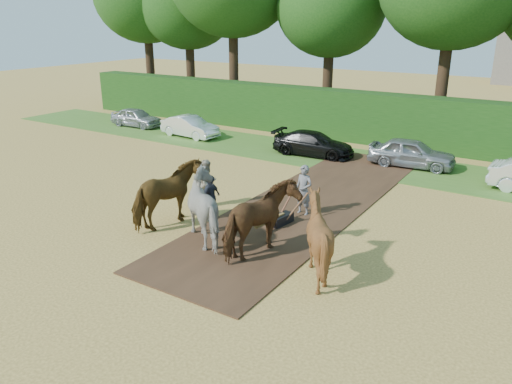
{
  "coord_description": "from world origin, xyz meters",
  "views": [
    {
      "loc": [
        9.92,
        -10.36,
        7.21
      ],
      "look_at": [
        1.02,
        3.63,
        1.4
      ],
      "focal_mm": 35.0,
      "sensor_mm": 36.0,
      "label": 1
    }
  ],
  "objects_px": {
    "spectator_near": "(207,183)",
    "parked_cars": "(389,154)",
    "spectator_far": "(211,198)",
    "plough_team": "(238,214)"
  },
  "relations": [
    {
      "from": "spectator_far",
      "to": "plough_team",
      "type": "relative_size",
      "value": 0.22
    },
    {
      "from": "spectator_near",
      "to": "parked_cars",
      "type": "xyz_separation_m",
      "value": [
        4.28,
        9.46,
        -0.29
      ]
    },
    {
      "from": "spectator_far",
      "to": "plough_team",
      "type": "bearing_deg",
      "value": -120.5
    },
    {
      "from": "spectator_far",
      "to": "parked_cars",
      "type": "xyz_separation_m",
      "value": [
        3.32,
        10.52,
        -0.19
      ]
    },
    {
      "from": "spectator_far",
      "to": "plough_team",
      "type": "height_order",
      "value": "plough_team"
    },
    {
      "from": "spectator_far",
      "to": "parked_cars",
      "type": "relative_size",
      "value": 0.05
    },
    {
      "from": "spectator_near",
      "to": "parked_cars",
      "type": "bearing_deg",
      "value": -20.94
    },
    {
      "from": "spectator_near",
      "to": "plough_team",
      "type": "relative_size",
      "value": 0.24
    },
    {
      "from": "spectator_near",
      "to": "spectator_far",
      "type": "distance_m",
      "value": 1.43
    },
    {
      "from": "spectator_far",
      "to": "plough_team",
      "type": "xyz_separation_m",
      "value": [
        2.17,
        -1.36,
        0.3
      ]
    }
  ]
}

